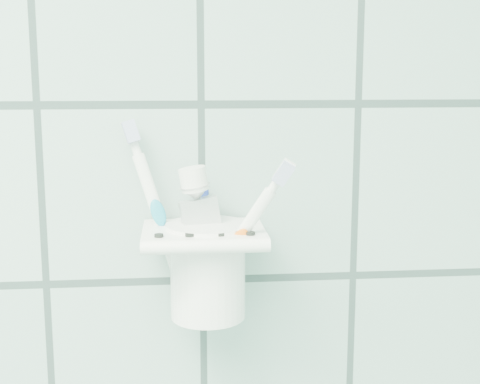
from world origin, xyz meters
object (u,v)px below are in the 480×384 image
(toothpaste_tube, at_px, (216,226))
(cup, at_px, (208,267))
(toothbrush_pink, at_px, (188,212))
(toothbrush_orange, at_px, (191,218))
(holder_bracket, at_px, (204,236))
(toothbrush_blue, at_px, (216,191))

(toothpaste_tube, bearing_deg, cup, -158.10)
(toothbrush_pink, height_order, toothbrush_orange, toothbrush_pink)
(holder_bracket, distance_m, toothbrush_blue, 0.05)
(cup, height_order, toothpaste_tube, toothpaste_tube)
(cup, xyz_separation_m, toothbrush_blue, (0.01, 0.02, 0.07))
(cup, distance_m, toothbrush_pink, 0.06)
(toothbrush_blue, height_order, toothbrush_orange, toothbrush_blue)
(holder_bracket, bearing_deg, toothbrush_orange, 174.41)
(cup, relative_size, toothpaste_tube, 0.64)
(holder_bracket, distance_m, toothbrush_orange, 0.02)
(toothbrush_pink, distance_m, toothbrush_blue, 0.04)
(cup, relative_size, toothbrush_blue, 0.42)
(holder_bracket, xyz_separation_m, toothbrush_pink, (-0.01, 0.00, 0.02))
(toothbrush_orange, distance_m, toothpaste_tube, 0.03)
(holder_bracket, relative_size, cup, 1.24)
(toothbrush_pink, distance_m, toothpaste_tube, 0.03)
(toothbrush_blue, bearing_deg, toothbrush_orange, -159.27)
(toothbrush_blue, height_order, toothpaste_tube, toothbrush_blue)
(toothbrush_pink, bearing_deg, toothpaste_tube, -1.56)
(toothbrush_orange, bearing_deg, cup, 14.71)
(holder_bracket, bearing_deg, cup, 42.63)
(cup, distance_m, toothbrush_blue, 0.07)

